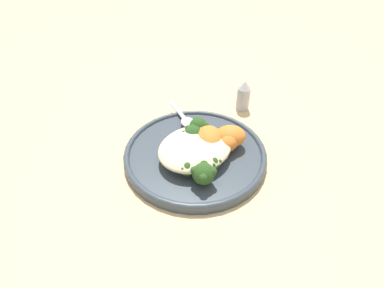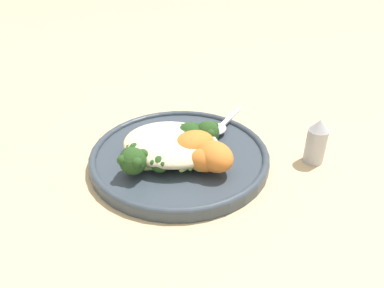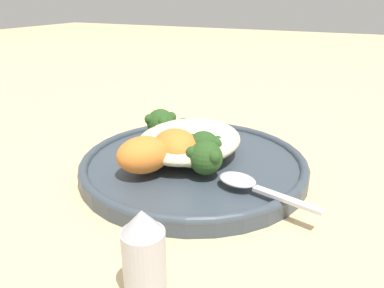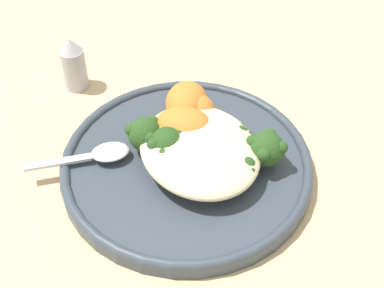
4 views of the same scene
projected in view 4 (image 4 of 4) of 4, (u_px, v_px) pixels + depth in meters
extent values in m
plane|color=#D6B784|center=(202.00, 178.00, 0.61)|extent=(4.00, 4.00, 0.00)
cylinder|color=#38424C|center=(187.00, 166.00, 0.61)|extent=(0.29, 0.29, 0.02)
torus|color=#38424C|center=(187.00, 161.00, 0.61)|extent=(0.29, 0.29, 0.01)
ellipsoid|color=beige|center=(202.00, 149.00, 0.59)|extent=(0.15, 0.13, 0.03)
ellipsoid|color=#8EB25B|center=(188.00, 130.00, 0.62)|extent=(0.04, 0.10, 0.02)
sphere|color=#284C1E|center=(145.00, 134.00, 0.60)|extent=(0.04, 0.04, 0.04)
sphere|color=#284C1E|center=(131.00, 130.00, 0.60)|extent=(0.01, 0.01, 0.01)
sphere|color=#284C1E|center=(150.00, 138.00, 0.59)|extent=(0.01, 0.01, 0.01)
sphere|color=#284C1E|center=(153.00, 122.00, 0.61)|extent=(0.01, 0.01, 0.01)
ellipsoid|color=#8EB25B|center=(193.00, 134.00, 0.62)|extent=(0.04, 0.08, 0.02)
sphere|color=#284C1E|center=(167.00, 144.00, 0.59)|extent=(0.04, 0.04, 0.04)
sphere|color=#284C1E|center=(154.00, 145.00, 0.58)|extent=(0.02, 0.02, 0.02)
sphere|color=#284C1E|center=(179.00, 135.00, 0.59)|extent=(0.02, 0.02, 0.02)
ellipsoid|color=#8EB25B|center=(186.00, 143.00, 0.61)|extent=(0.05, 0.08, 0.02)
sphere|color=#284C1E|center=(166.00, 159.00, 0.58)|extent=(0.03, 0.03, 0.03)
sphere|color=#284C1E|center=(155.00, 153.00, 0.58)|extent=(0.01, 0.01, 0.01)
sphere|color=#284C1E|center=(162.00, 164.00, 0.57)|extent=(0.01, 0.01, 0.01)
sphere|color=#284C1E|center=(176.00, 158.00, 0.57)|extent=(0.01, 0.01, 0.01)
sphere|color=#284C1E|center=(169.00, 148.00, 0.58)|extent=(0.01, 0.01, 0.01)
ellipsoid|color=#8EB25B|center=(197.00, 137.00, 0.62)|extent=(0.08, 0.08, 0.02)
sphere|color=#284C1E|center=(184.00, 162.00, 0.58)|extent=(0.03, 0.03, 0.03)
sphere|color=#284C1E|center=(174.00, 157.00, 0.58)|extent=(0.01, 0.01, 0.01)
sphere|color=#284C1E|center=(181.00, 166.00, 0.57)|extent=(0.01, 0.01, 0.01)
sphere|color=#284C1E|center=(193.00, 161.00, 0.57)|extent=(0.01, 0.01, 0.01)
sphere|color=#284C1E|center=(187.00, 152.00, 0.58)|extent=(0.01, 0.01, 0.01)
ellipsoid|color=#8EB25B|center=(206.00, 138.00, 0.61)|extent=(0.07, 0.03, 0.02)
sphere|color=#284C1E|center=(214.00, 153.00, 0.59)|extent=(0.03, 0.03, 0.03)
sphere|color=#284C1E|center=(204.00, 147.00, 0.59)|extent=(0.01, 0.01, 0.01)
sphere|color=#284C1E|center=(212.00, 157.00, 0.58)|extent=(0.01, 0.01, 0.01)
sphere|color=#284C1E|center=(225.00, 152.00, 0.58)|extent=(0.01, 0.01, 0.01)
sphere|color=#284C1E|center=(217.00, 142.00, 0.59)|extent=(0.01, 0.01, 0.01)
ellipsoid|color=#8EB25B|center=(217.00, 143.00, 0.61)|extent=(0.10, 0.03, 0.02)
sphere|color=#284C1E|center=(245.00, 168.00, 0.57)|extent=(0.03, 0.03, 0.03)
sphere|color=#284C1E|center=(235.00, 165.00, 0.57)|extent=(0.01, 0.01, 0.01)
sphere|color=#284C1E|center=(251.00, 172.00, 0.56)|extent=(0.01, 0.01, 0.01)
sphere|color=#284C1E|center=(250.00, 158.00, 0.58)|extent=(0.01, 0.01, 0.01)
ellipsoid|color=#8EB25B|center=(225.00, 140.00, 0.61)|extent=(0.10, 0.06, 0.01)
sphere|color=#284C1E|center=(266.00, 149.00, 0.59)|extent=(0.04, 0.04, 0.04)
sphere|color=#284C1E|center=(253.00, 141.00, 0.58)|extent=(0.02, 0.02, 0.02)
sphere|color=#284C1E|center=(264.00, 154.00, 0.57)|extent=(0.02, 0.02, 0.02)
sphere|color=#284C1E|center=(281.00, 147.00, 0.58)|extent=(0.02, 0.02, 0.02)
sphere|color=#284C1E|center=(270.00, 135.00, 0.59)|extent=(0.02, 0.02, 0.02)
ellipsoid|color=#8EB25B|center=(214.00, 132.00, 0.62)|extent=(0.06, 0.05, 0.02)
sphere|color=#284C1E|center=(239.00, 137.00, 0.61)|extent=(0.03, 0.03, 0.03)
sphere|color=#284C1E|center=(230.00, 132.00, 0.61)|extent=(0.01, 0.01, 0.01)
sphere|color=#284C1E|center=(237.00, 140.00, 0.60)|extent=(0.01, 0.01, 0.01)
sphere|color=#284C1E|center=(248.00, 136.00, 0.60)|extent=(0.01, 0.01, 0.01)
sphere|color=#284C1E|center=(241.00, 128.00, 0.61)|extent=(0.01, 0.01, 0.01)
ellipsoid|color=orange|center=(183.00, 127.00, 0.61)|extent=(0.09, 0.09, 0.04)
ellipsoid|color=orange|center=(197.00, 108.00, 0.64)|extent=(0.06, 0.05, 0.04)
ellipsoid|color=orange|center=(186.00, 102.00, 0.64)|extent=(0.08, 0.08, 0.04)
cube|color=silver|center=(58.00, 162.00, 0.60)|extent=(0.03, 0.07, 0.00)
ellipsoid|color=silver|center=(110.00, 152.00, 0.60)|extent=(0.04, 0.05, 0.01)
cylinder|color=#B2B2B7|center=(74.00, 69.00, 0.71)|extent=(0.03, 0.03, 0.06)
cone|color=#B2B2B7|center=(70.00, 45.00, 0.68)|extent=(0.03, 0.03, 0.02)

